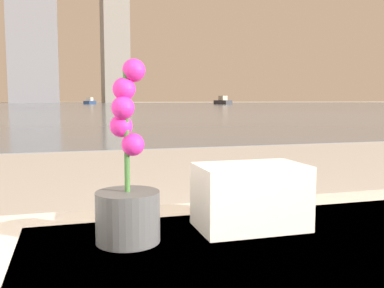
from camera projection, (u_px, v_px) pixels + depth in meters
The scene contains 7 objects.
potted_orchid at pixel (128, 193), 0.96m from camera, with size 0.14×0.14×0.41m.
towel_stack at pixel (250, 196), 1.06m from camera, with size 0.27×0.17×0.16m.
harbor_water at pixel (73, 106), 59.59m from camera, with size 180.00×110.00×0.01m.
harbor_boat_0 at pixel (90, 102), 80.13m from camera, with size 2.51×3.53×1.26m.
harbor_boat_1 at pixel (223, 101), 77.05m from camera, with size 2.30×4.25×1.52m.
skyline_tower_1 at pixel (33, 50), 109.29m from camera, with size 12.10×7.35×26.98m.
skyline_tower_2 at pixel (115, 49), 114.87m from camera, with size 6.59×13.50×29.04m.
Camera 1 is at (-0.55, -0.11, 0.84)m, focal length 40.00 mm.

